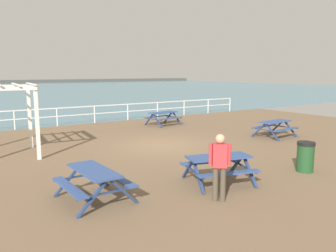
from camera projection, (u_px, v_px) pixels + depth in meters
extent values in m
cube|color=brown|center=(162.00, 147.00, 14.68)|extent=(30.00, 24.00, 0.20)
cube|color=white|center=(94.00, 106.00, 20.86)|extent=(23.00, 0.06, 0.06)
cube|color=white|center=(95.00, 114.00, 20.93)|extent=(23.00, 0.05, 0.05)
cylinder|color=white|center=(14.00, 120.00, 18.41)|extent=(0.07, 0.07, 1.05)
cylinder|color=white|center=(57.00, 117.00, 19.68)|extent=(0.07, 0.07, 1.05)
cylinder|color=white|center=(95.00, 115.00, 20.94)|extent=(0.07, 0.07, 1.05)
cylinder|color=white|center=(128.00, 112.00, 22.20)|extent=(0.07, 0.07, 1.05)
cylinder|color=white|center=(157.00, 110.00, 23.47)|extent=(0.07, 0.07, 1.05)
cylinder|color=white|center=(184.00, 108.00, 24.73)|extent=(0.07, 0.07, 1.05)
cylinder|color=white|center=(208.00, 106.00, 26.00)|extent=(0.07, 0.07, 1.05)
cylinder|color=white|center=(230.00, 105.00, 27.26)|extent=(0.07, 0.07, 1.05)
cube|color=#334C84|center=(163.00, 112.00, 20.09)|extent=(1.89, 0.97, 0.05)
cube|color=#334C84|center=(156.00, 116.00, 20.58)|extent=(1.82, 0.54, 0.04)
cube|color=#334C84|center=(170.00, 118.00, 19.68)|extent=(1.82, 0.54, 0.04)
cube|color=navy|center=(168.00, 117.00, 20.94)|extent=(0.20, 0.80, 0.79)
cube|color=navy|center=(177.00, 118.00, 20.40)|extent=(0.20, 0.80, 0.79)
cube|color=navy|center=(173.00, 117.00, 20.66)|extent=(0.30, 1.49, 0.04)
cube|color=navy|center=(149.00, 119.00, 19.89)|extent=(0.20, 0.80, 0.79)
cube|color=navy|center=(157.00, 121.00, 19.35)|extent=(0.20, 0.80, 0.79)
cube|color=navy|center=(153.00, 119.00, 19.61)|extent=(0.30, 1.49, 0.04)
cube|color=#334C84|center=(275.00, 122.00, 16.36)|extent=(1.86, 0.89, 0.05)
cube|color=#334C84|center=(264.00, 126.00, 16.88)|extent=(1.82, 0.45, 0.04)
cube|color=#334C84|center=(286.00, 129.00, 15.94)|extent=(1.82, 0.45, 0.04)
cube|color=navy|center=(277.00, 127.00, 17.20)|extent=(0.16, 0.80, 0.79)
cube|color=navy|center=(290.00, 128.00, 16.63)|extent=(0.16, 0.80, 0.79)
cube|color=navy|center=(284.00, 127.00, 16.91)|extent=(0.22, 1.50, 0.04)
cube|color=navy|center=(259.00, 130.00, 16.21)|extent=(0.16, 0.80, 0.79)
cube|color=navy|center=(272.00, 132.00, 15.64)|extent=(0.16, 0.80, 0.79)
cube|color=navy|center=(265.00, 130.00, 15.92)|extent=(0.22, 1.50, 0.04)
cube|color=#334C84|center=(219.00, 157.00, 9.52)|extent=(1.92, 1.17, 0.05)
cube|color=#334C84|center=(209.00, 162.00, 10.15)|extent=(1.80, 0.74, 0.04)
cube|color=#334C84|center=(229.00, 173.00, 8.98)|extent=(1.80, 0.74, 0.04)
cube|color=navy|center=(236.00, 164.00, 10.17)|extent=(0.29, 0.78, 0.79)
cube|color=navy|center=(250.00, 171.00, 9.46)|extent=(0.29, 0.78, 0.79)
cube|color=navy|center=(243.00, 166.00, 9.81)|extent=(0.47, 1.46, 0.04)
cube|color=navy|center=(188.00, 169.00, 9.69)|extent=(0.29, 0.78, 0.79)
cube|color=navy|center=(198.00, 176.00, 8.99)|extent=(0.29, 0.78, 0.79)
cube|color=navy|center=(193.00, 171.00, 9.33)|extent=(0.47, 1.46, 0.04)
cube|color=#334C84|center=(94.00, 170.00, 8.20)|extent=(0.76, 1.82, 0.05)
cube|color=#334C84|center=(69.00, 187.00, 7.89)|extent=(0.32, 1.81, 0.04)
cube|color=#334C84|center=(117.00, 178.00, 8.61)|extent=(0.32, 1.81, 0.04)
cube|color=navy|center=(68.00, 180.00, 8.67)|extent=(0.79, 0.11, 0.79)
cube|color=navy|center=(95.00, 175.00, 9.11)|extent=(0.79, 0.11, 0.79)
cube|color=navy|center=(82.00, 176.00, 8.88)|extent=(1.50, 0.11, 0.04)
cube|color=navy|center=(93.00, 198.00, 7.42)|extent=(0.79, 0.11, 0.79)
cube|color=navy|center=(123.00, 191.00, 7.85)|extent=(0.79, 0.11, 0.79)
cube|color=navy|center=(108.00, 193.00, 7.63)|extent=(1.50, 0.11, 0.04)
cylinder|color=#4C4233|center=(223.00, 184.00, 8.19)|extent=(0.14, 0.14, 0.85)
cylinder|color=#4C4233|center=(215.00, 184.00, 8.20)|extent=(0.14, 0.14, 0.85)
cube|color=red|center=(220.00, 155.00, 8.08)|extent=(0.40, 0.38, 0.58)
cylinder|color=red|center=(229.00, 154.00, 8.06)|extent=(0.09, 0.09, 0.52)
cylinder|color=red|center=(211.00, 154.00, 8.09)|extent=(0.09, 0.09, 0.52)
sphere|color=tan|center=(220.00, 139.00, 8.02)|extent=(0.23, 0.23, 0.23)
cube|color=white|center=(30.00, 118.00, 13.92)|extent=(0.12, 0.12, 2.50)
cube|color=white|center=(37.00, 125.00, 12.01)|extent=(0.12, 0.12, 2.50)
cube|color=white|center=(31.00, 87.00, 12.76)|extent=(0.34, 2.44, 0.12)
cube|color=white|center=(0.00, 89.00, 11.28)|extent=(2.44, 0.34, 0.12)
cube|color=white|center=(15.00, 84.00, 12.48)|extent=(0.31, 2.56, 0.04)
cube|color=white|center=(31.00, 84.00, 12.74)|extent=(0.31, 2.56, 0.04)
cylinder|color=#1E4723|center=(305.00, 158.00, 10.66)|extent=(0.52, 0.52, 0.85)
cylinder|color=black|center=(306.00, 144.00, 10.58)|extent=(0.55, 0.55, 0.10)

